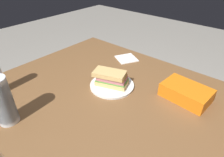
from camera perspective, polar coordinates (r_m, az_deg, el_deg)
dining_table at (r=1.05m, az=1.53°, el=-9.92°), size 1.41×1.05×0.75m
paper_plate at (r=1.07m, az=0.00°, el=-1.97°), size 0.24×0.24×0.01m
sandwich at (r=1.05m, az=-0.23°, el=0.12°), size 0.20×0.15×0.08m
chip_bag at (r=1.04m, az=20.99°, el=-3.89°), size 0.24×0.17×0.07m
plastic_cup_stack at (r=0.92m, az=-29.62°, el=-5.87°), size 0.08×0.08×0.22m
paper_napkin at (r=1.36m, az=4.29°, el=5.89°), size 0.18×0.18×0.01m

